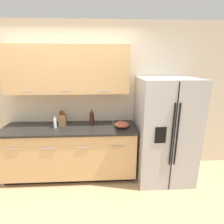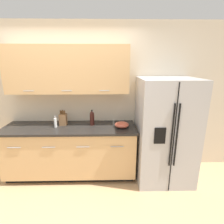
{
  "view_description": "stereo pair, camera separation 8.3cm",
  "coord_description": "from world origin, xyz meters",
  "px_view_note": "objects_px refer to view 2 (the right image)",
  "views": [
    {
      "loc": [
        0.59,
        -1.69,
        1.93
      ],
      "look_at": [
        0.73,
        1.05,
        1.16
      ],
      "focal_mm": 28.0,
      "sensor_mm": 36.0,
      "label": 1
    },
    {
      "loc": [
        0.67,
        -1.69,
        1.93
      ],
      "look_at": [
        0.73,
        1.05,
        1.16
      ],
      "focal_mm": 28.0,
      "sensor_mm": 36.0,
      "label": 2
    }
  ],
  "objects_px": {
    "knife_block": "(63,119)",
    "mixing_bowl": "(122,125)",
    "wine_bottle": "(92,118)",
    "refrigerator": "(165,131)",
    "soap_dispenser": "(55,123)"
  },
  "relations": [
    {
      "from": "knife_block",
      "to": "wine_bottle",
      "type": "xyz_separation_m",
      "value": [
        0.49,
        -0.02,
        0.02
      ]
    },
    {
      "from": "knife_block",
      "to": "mixing_bowl",
      "type": "relative_size",
      "value": 1.14
    },
    {
      "from": "knife_block",
      "to": "wine_bottle",
      "type": "height_order",
      "value": "same"
    },
    {
      "from": "wine_bottle",
      "to": "mixing_bowl",
      "type": "distance_m",
      "value": 0.52
    },
    {
      "from": "knife_block",
      "to": "soap_dispenser",
      "type": "distance_m",
      "value": 0.15
    },
    {
      "from": "refrigerator",
      "to": "knife_block",
      "type": "bearing_deg",
      "value": 173.99
    },
    {
      "from": "refrigerator",
      "to": "wine_bottle",
      "type": "distance_m",
      "value": 1.23
    },
    {
      "from": "mixing_bowl",
      "to": "wine_bottle",
      "type": "bearing_deg",
      "value": 165.67
    },
    {
      "from": "knife_block",
      "to": "mixing_bowl",
      "type": "height_order",
      "value": "knife_block"
    },
    {
      "from": "refrigerator",
      "to": "mixing_bowl",
      "type": "height_order",
      "value": "refrigerator"
    },
    {
      "from": "refrigerator",
      "to": "mixing_bowl",
      "type": "xyz_separation_m",
      "value": [
        -0.71,
        0.04,
        0.1
      ]
    },
    {
      "from": "refrigerator",
      "to": "knife_block",
      "type": "xyz_separation_m",
      "value": [
        -1.7,
        0.18,
        0.15
      ]
    },
    {
      "from": "wine_bottle",
      "to": "mixing_bowl",
      "type": "relative_size",
      "value": 1.14
    },
    {
      "from": "soap_dispenser",
      "to": "mixing_bowl",
      "type": "distance_m",
      "value": 1.09
    },
    {
      "from": "wine_bottle",
      "to": "soap_dispenser",
      "type": "distance_m",
      "value": 0.6
    }
  ]
}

